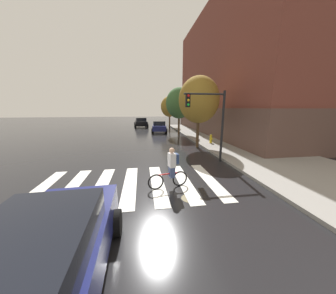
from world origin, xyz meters
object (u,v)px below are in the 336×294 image
(sedan_near, at_px, (41,263))
(cyclist, at_px, (171,168))
(street_tree_far, at_px, (170,107))
(street_tree_mid, at_px, (179,103))
(sedan_far, at_px, (141,122))
(traffic_light_near, at_px, (210,114))
(fire_hydrant, at_px, (211,139))
(manhole_cover, at_px, (190,198))
(street_tree_near, at_px, (199,100))
(sedan_mid, at_px, (159,126))

(sedan_near, relative_size, cyclist, 2.75)
(sedan_near, height_order, street_tree_far, street_tree_far)
(cyclist, distance_m, street_tree_mid, 14.94)
(sedan_far, relative_size, cyclist, 2.84)
(traffic_light_near, xyz_separation_m, fire_hydrant, (2.14, 4.79, -2.33))
(fire_hydrant, height_order, street_tree_mid, street_tree_mid)
(manhole_cover, bearing_deg, fire_hydrant, 63.79)
(sedan_near, height_order, fire_hydrant, sedan_near)
(sedan_far, distance_m, cyclist, 23.87)
(sedan_far, xyz_separation_m, cyclist, (1.24, -23.84, 0.01))
(cyclist, distance_m, street_tree_near, 8.53)
(sedan_near, distance_m, sedan_mid, 21.54)
(cyclist, bearing_deg, traffic_light_near, 48.53)
(sedan_near, xyz_separation_m, street_tree_mid, (6.14, 18.31, 2.95))
(sedan_far, bearing_deg, street_tree_far, -20.77)
(sedan_near, xyz_separation_m, street_tree_far, (6.24, 26.11, 2.60))
(sedan_near, xyz_separation_m, fire_hydrant, (7.74, 12.03, -0.29))
(sedan_far, height_order, street_tree_mid, street_tree_mid)
(cyclist, height_order, traffic_light_near, traffic_light_near)
(street_tree_near, relative_size, street_tree_mid, 1.02)
(cyclist, xyz_separation_m, traffic_light_near, (2.82, 3.19, 2.02))
(cyclist, height_order, street_tree_near, street_tree_near)
(manhole_cover, xyz_separation_m, cyclist, (-0.54, 1.00, 0.84))
(sedan_near, bearing_deg, manhole_cover, 42.62)
(cyclist, bearing_deg, fire_hydrant, 58.14)
(manhole_cover, distance_m, street_tree_near, 9.51)
(sedan_mid, xyz_separation_m, street_tree_near, (2.19, -9.91, 3.07))
(sedan_mid, height_order, fire_hydrant, sedan_mid)
(traffic_light_near, height_order, street_tree_mid, street_tree_mid)
(sedan_mid, xyz_separation_m, fire_hydrant, (3.70, -9.14, -0.25))
(cyclist, xyz_separation_m, street_tree_mid, (3.36, 14.26, 2.93))
(traffic_light_near, distance_m, street_tree_mid, 11.13)
(sedan_near, xyz_separation_m, street_tree_near, (6.23, 11.26, 3.03))
(sedan_near, height_order, street_tree_mid, street_tree_mid)
(street_tree_far, bearing_deg, manhole_cover, -97.22)
(fire_hydrant, bearing_deg, cyclist, -121.86)
(cyclist, bearing_deg, sedan_mid, 85.80)
(cyclist, height_order, fire_hydrant, cyclist)
(sedan_mid, relative_size, fire_hydrant, 5.79)
(traffic_light_near, distance_m, fire_hydrant, 5.74)
(sedan_far, distance_m, fire_hydrant, 17.04)
(sedan_near, xyz_separation_m, traffic_light_near, (5.60, 7.24, 2.04))
(sedan_near, xyz_separation_m, sedan_far, (1.54, 27.89, 0.01))
(traffic_light_near, relative_size, fire_hydrant, 5.38)
(cyclist, height_order, street_tree_far, street_tree_far)
(sedan_near, height_order, street_tree_near, street_tree_near)
(fire_hydrant, bearing_deg, sedan_mid, 112.04)
(cyclist, bearing_deg, street_tree_far, 81.09)
(street_tree_near, bearing_deg, sedan_far, 105.74)
(traffic_light_near, xyz_separation_m, street_tree_mid, (0.54, 11.08, 0.91))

